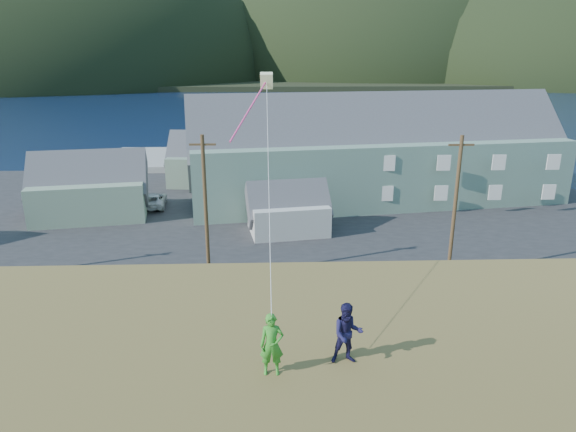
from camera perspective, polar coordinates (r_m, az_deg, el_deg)
The scene contains 15 objects.
ground at distance 32.80m, azimuth -6.96°, elevation -8.32°, with size 900.00×900.00×0.00m, color #0A1638.
grass_strip at distance 31.00m, azimuth -7.27°, elevation -9.86°, with size 110.00×8.00×0.10m, color #4C3D19.
waterfront_lot at distance 48.60m, azimuth -5.37°, elevation 0.56°, with size 72.00×36.00×0.12m, color #28282B.
wharf at distance 71.30m, azimuth -9.23°, elevation 6.26°, with size 26.00×14.00×0.90m, color gray.
far_shore at distance 359.63m, azimuth -2.61°, elevation 15.57°, with size 900.00×320.00×2.00m, color black.
far_hills at distance 310.72m, azimuth 4.14°, elevation 15.40°, with size 760.00×265.00×143.00m.
lodge at distance 51.77m, azimuth 9.82°, elevation 7.03°, with size 37.83×15.55×12.92m.
shed_palegreen_near at distance 49.24m, azimuth -21.17°, elevation 2.91°, with size 10.95×7.89×7.31m.
shed_white at distance 42.00m, azimuth 0.02°, elevation 0.73°, with size 7.31×5.44×5.30m.
shed_palegreen_far at distance 58.57m, azimuth -7.85°, elevation 6.18°, with size 11.31×7.07×7.29m.
utility_poles at distance 32.57m, azimuth -8.95°, elevation 0.33°, with size 33.10×0.24×9.52m.
parked_cars at distance 54.22m, azimuth -17.92°, elevation 2.41°, with size 17.84×12.16×1.48m.
kite_flyer_green at distance 12.09m, azimuth -1.82°, elevation -14.10°, with size 0.55×0.36×1.51m, color #318D26.
kite_flyer_navy at distance 12.55m, azimuth 6.63°, elevation -12.85°, with size 0.75×0.58×1.54m, color #19173F.
kite_rig at distance 18.82m, azimuth -2.68°, elevation 14.08°, with size 0.86×4.65×10.00m.
Camera 1 is at (2.88, -29.37, 14.33)m, focal length 32.00 mm.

